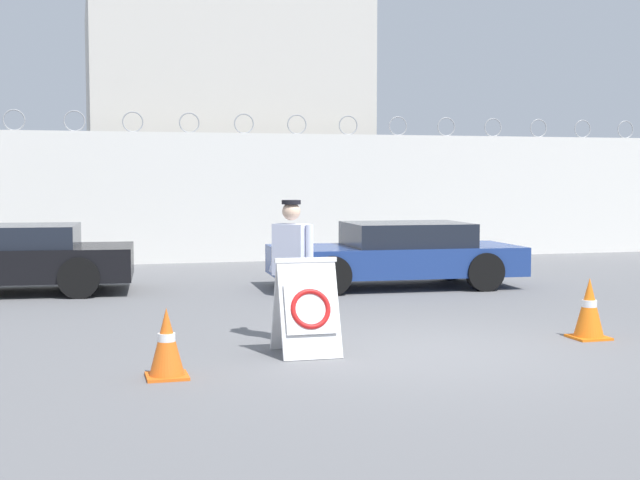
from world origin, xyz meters
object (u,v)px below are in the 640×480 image
parked_car_front_coupe (3,258)px  parked_car_rear_sedan (398,254)px  barricade_sign (307,307)px  traffic_cone_mid (589,308)px  traffic_cone_near (167,343)px  security_guard (292,264)px

parked_car_front_coupe → parked_car_rear_sedan: 6.77m
barricade_sign → traffic_cone_mid: 3.55m
traffic_cone_mid → parked_car_rear_sedan: parked_car_rear_sedan is taller
barricade_sign → traffic_cone_near: bearing=-154.5°
traffic_cone_mid → traffic_cone_near: bearing=-171.3°
parked_car_rear_sedan → parked_car_front_coupe: bearing=-5.3°
traffic_cone_mid → parked_car_front_coupe: 9.57m
barricade_sign → parked_car_rear_sedan: bearing=61.1°
barricade_sign → parked_car_front_coupe: 7.32m
security_guard → parked_car_front_coupe: bearing=-9.0°
traffic_cone_near → parked_car_front_coupe: bearing=106.1°
security_guard → traffic_cone_mid: (3.54, -0.74, -0.56)m
barricade_sign → traffic_cone_mid: barricade_sign is taller
traffic_cone_near → traffic_cone_mid: size_ratio=0.93×
traffic_cone_near → parked_car_rear_sedan: (4.66, 6.14, 0.25)m
barricade_sign → security_guard: 0.88m
barricade_sign → traffic_cone_near: 1.78m
traffic_cone_mid → parked_car_front_coupe: parked_car_front_coupe is taller
traffic_cone_near → parked_car_rear_sedan: parked_car_rear_sedan is taller
parked_car_front_coupe → parked_car_rear_sedan: size_ratio=1.01×
security_guard → parked_car_rear_sedan: (3.04, 4.62, -0.35)m
traffic_cone_near → parked_car_rear_sedan: 7.71m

